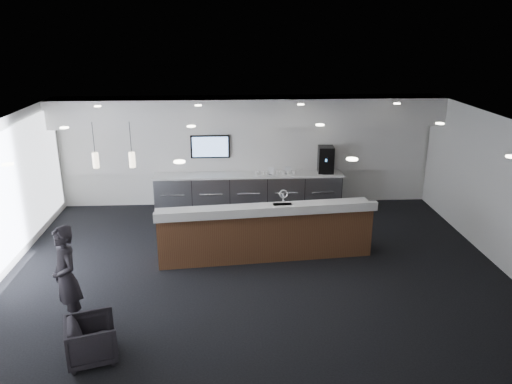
{
  "coord_description": "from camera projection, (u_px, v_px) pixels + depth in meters",
  "views": [
    {
      "loc": [
        -0.54,
        -9.16,
        4.76
      ],
      "look_at": [
        0.07,
        1.3,
        1.22
      ],
      "focal_mm": 35.0,
      "sensor_mm": 36.0,
      "label": 1
    }
  ],
  "objects": [
    {
      "name": "cup_1",
      "position": [
        288.0,
        173.0,
        13.31
      ],
      "size": [
        0.12,
        0.12,
        0.08
      ],
      "primitive_type": "imported",
      "rotation": [
        0.0,
        0.0,
        0.65
      ],
      "color": "white",
      "rests_on": "back_credenza"
    },
    {
      "name": "alcove_panel",
      "position": [
        247.0,
        147.0,
        13.46
      ],
      "size": [
        9.8,
        0.06,
        1.4
      ],
      "primitive_type": "cube",
      "color": "silver",
      "rests_on": "back_wall"
    },
    {
      "name": "right_wall",
      "position": [
        504.0,
        195.0,
        10.01
      ],
      "size": [
        0.02,
        8.0,
        3.0
      ],
      "primitive_type": "cube",
      "color": "silver",
      "rests_on": "ground"
    },
    {
      "name": "ground",
      "position": [
        256.0,
        269.0,
        10.22
      ],
      "size": [
        10.0,
        10.0,
        0.0
      ],
      "primitive_type": "plane",
      "color": "black",
      "rests_on": "ground"
    },
    {
      "name": "cup_3",
      "position": [
        278.0,
        173.0,
        13.3
      ],
      "size": [
        0.11,
        0.11,
        0.08
      ],
      "primitive_type": "imported",
      "rotation": [
        0.0,
        0.0,
        1.94
      ],
      "color": "white",
      "rests_on": "back_credenza"
    },
    {
      "name": "back_credenza",
      "position": [
        248.0,
        191.0,
        13.5
      ],
      "size": [
        5.06,
        0.66,
        0.95
      ],
      "color": "gray",
      "rests_on": "ground"
    },
    {
      "name": "back_wall",
      "position": [
        247.0,
        151.0,
        13.52
      ],
      "size": [
        10.0,
        0.02,
        3.0
      ],
      "primitive_type": "cube",
      "color": "silver",
      "rests_on": "ground"
    },
    {
      "name": "coffee_machine",
      "position": [
        326.0,
        159.0,
        13.4
      ],
      "size": [
        0.44,
        0.55,
        0.71
      ],
      "rotation": [
        0.0,
        0.0,
        -0.07
      ],
      "color": "black",
      "rests_on": "back_credenza"
    },
    {
      "name": "soffit_bulkhead",
      "position": [
        248.0,
        111.0,
        12.72
      ],
      "size": [
        10.0,
        0.9,
        0.7
      ],
      "primitive_type": "cube",
      "color": "silver",
      "rests_on": "back_wall"
    },
    {
      "name": "info_sign_right",
      "position": [
        288.0,
        170.0,
        13.32
      ],
      "size": [
        0.16,
        0.05,
        0.21
      ],
      "primitive_type": "cube",
      "rotation": [
        0.0,
        0.0,
        -0.18
      ],
      "color": "silver",
      "rests_on": "back_credenza"
    },
    {
      "name": "service_counter",
      "position": [
        266.0,
        232.0,
        10.57
      ],
      "size": [
        4.64,
        1.2,
        1.49
      ],
      "rotation": [
        0.0,
        0.0,
        0.09
      ],
      "color": "#532D1B",
      "rests_on": "ground"
    },
    {
      "name": "cup_4",
      "position": [
        273.0,
        173.0,
        13.29
      ],
      "size": [
        0.12,
        0.12,
        0.08
      ],
      "primitive_type": "imported",
      "rotation": [
        0.0,
        0.0,
        2.58
      ],
      "color": "white",
      "rests_on": "back_credenza"
    },
    {
      "name": "ceiling_can_lights",
      "position": [
        256.0,
        126.0,
        9.26
      ],
      "size": [
        7.0,
        5.0,
        0.02
      ],
      "primitive_type": null,
      "color": "silver",
      "rests_on": "ceiling"
    },
    {
      "name": "ceiling",
      "position": [
        256.0,
        124.0,
        9.26
      ],
      "size": [
        10.0,
        8.0,
        0.02
      ],
      "primitive_type": "cube",
      "color": "black",
      "rests_on": "back_wall"
    },
    {
      "name": "cup_2",
      "position": [
        283.0,
        173.0,
        13.31
      ],
      "size": [
        0.11,
        0.11,
        0.08
      ],
      "primitive_type": "imported",
      "rotation": [
        0.0,
        0.0,
        1.29
      ],
      "color": "white",
      "rests_on": "back_credenza"
    },
    {
      "name": "cup_0",
      "position": [
        294.0,
        173.0,
        13.32
      ],
      "size": [
        0.09,
        0.09,
        0.08
      ],
      "primitive_type": "imported",
      "color": "white",
      "rests_on": "back_credenza"
    },
    {
      "name": "wall_tv",
      "position": [
        210.0,
        147.0,
        13.33
      ],
      "size": [
        1.05,
        0.08,
        0.62
      ],
      "color": "black",
      "rests_on": "back_wall"
    },
    {
      "name": "cup_6",
      "position": [
        262.0,
        173.0,
        13.28
      ],
      "size": [
        0.12,
        0.12,
        0.08
      ],
      "primitive_type": "imported",
      "rotation": [
        0.0,
        0.0,
        3.87
      ],
      "color": "white",
      "rests_on": "back_credenza"
    },
    {
      "name": "pendant_right",
      "position": [
        101.0,
        155.0,
        10.08
      ],
      "size": [
        0.12,
        0.12,
        0.3
      ],
      "primitive_type": "cylinder",
      "color": "beige",
      "rests_on": "ceiling"
    },
    {
      "name": "info_sign_left",
      "position": [
        271.0,
        171.0,
        13.24
      ],
      "size": [
        0.15,
        0.07,
        0.21
      ],
      "primitive_type": "cube",
      "rotation": [
        0.0,
        0.0,
        -0.35
      ],
      "color": "silver",
      "rests_on": "back_credenza"
    },
    {
      "name": "cup_7",
      "position": [
        257.0,
        173.0,
        13.27
      ],
      "size": [
        0.1,
        0.1,
        0.08
      ],
      "primitive_type": "imported",
      "rotation": [
        0.0,
        0.0,
        4.52
      ],
      "color": "white",
      "rests_on": "back_credenza"
    },
    {
      "name": "pendant_left",
      "position": [
        136.0,
        154.0,
        10.12
      ],
      "size": [
        0.12,
        0.12,
        0.3
      ],
      "primitive_type": "cylinder",
      "color": "beige",
      "rests_on": "ceiling"
    },
    {
      "name": "cup_5",
      "position": [
        268.0,
        173.0,
        13.28
      ],
      "size": [
        0.1,
        0.1,
        0.08
      ],
      "primitive_type": "imported",
      "rotation": [
        0.0,
        0.0,
        3.23
      ],
      "color": "white",
      "rests_on": "back_credenza"
    },
    {
      "name": "armchair",
      "position": [
        92.0,
        340.0,
        7.37
      ],
      "size": [
        0.9,
        0.88,
        0.66
      ],
      "primitive_type": "imported",
      "rotation": [
        0.0,
        0.0,
        1.87
      ],
      "color": "black",
      "rests_on": "ground"
    },
    {
      "name": "lounge_guest",
      "position": [
        66.0,
        278.0,
        8.04
      ],
      "size": [
        0.72,
        0.77,
        1.76
      ],
      "primitive_type": "imported",
      "rotation": [
        0.0,
        0.0,
        -0.93
      ],
      "color": "black",
      "rests_on": "ground"
    }
  ]
}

